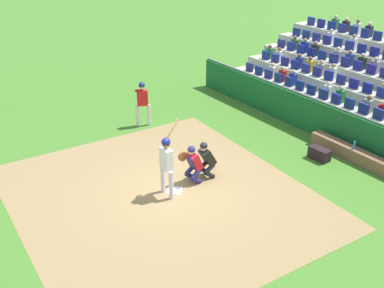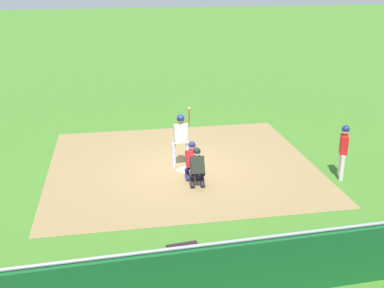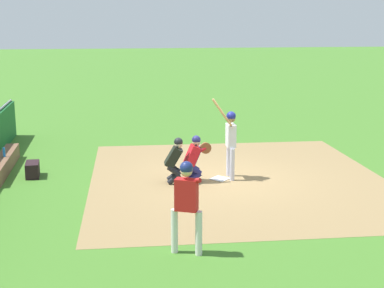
{
  "view_description": "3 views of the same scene",
  "coord_description": "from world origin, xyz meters",
  "px_view_note": "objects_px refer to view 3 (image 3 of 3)",
  "views": [
    {
      "loc": [
        -10.18,
        6.42,
        7.47
      ],
      "look_at": [
        0.09,
        -0.69,
        1.35
      ],
      "focal_mm": 43.75,
      "sensor_mm": 36.0,
      "label": 1
    },
    {
      "loc": [
        -2.8,
        -13.86,
        6.21
      ],
      "look_at": [
        0.21,
        -0.22,
        1.01
      ],
      "focal_mm": 42.75,
      "sensor_mm": 36.0,
      "label": 2
    },
    {
      "loc": [
        14.4,
        -3.07,
        4.23
      ],
      "look_at": [
        -0.26,
        -0.74,
        0.97
      ],
      "focal_mm": 51.78,
      "sensor_mm": 36.0,
      "label": 3
    }
  ],
  "objects_px": {
    "equipment_duffel_bag": "(33,169)",
    "home_plate_umpire": "(175,158)",
    "catcher_crouching": "(195,156)",
    "dugout_bench": "(4,164)",
    "batter_at_plate": "(231,137)",
    "on_deck_batter": "(187,198)",
    "home_plate_marker": "(220,179)",
    "water_bottle_on_bench": "(4,152)"
  },
  "relations": [
    {
      "from": "equipment_duffel_bag",
      "to": "on_deck_batter",
      "type": "xyz_separation_m",
      "value": [
        5.92,
        3.49,
        0.88
      ]
    },
    {
      "from": "dugout_bench",
      "to": "on_deck_batter",
      "type": "height_order",
      "value": "on_deck_batter"
    },
    {
      "from": "home_plate_marker",
      "to": "on_deck_batter",
      "type": "height_order",
      "value": "on_deck_batter"
    },
    {
      "from": "home_plate_marker",
      "to": "home_plate_umpire",
      "type": "height_order",
      "value": "home_plate_umpire"
    },
    {
      "from": "home_plate_umpire",
      "to": "equipment_duffel_bag",
      "type": "height_order",
      "value": "home_plate_umpire"
    },
    {
      "from": "home_plate_umpire",
      "to": "home_plate_marker",
      "type": "bearing_deg",
      "value": 96.29
    },
    {
      "from": "home_plate_marker",
      "to": "catcher_crouching",
      "type": "distance_m",
      "value": 1.02
    },
    {
      "from": "batter_at_plate",
      "to": "home_plate_marker",
      "type": "bearing_deg",
      "value": -79.72
    },
    {
      "from": "home_plate_marker",
      "to": "home_plate_umpire",
      "type": "distance_m",
      "value": 1.45
    },
    {
      "from": "water_bottle_on_bench",
      "to": "batter_at_plate",
      "type": "bearing_deg",
      "value": 74.65
    },
    {
      "from": "dugout_bench",
      "to": "equipment_duffel_bag",
      "type": "xyz_separation_m",
      "value": [
        0.75,
        0.9,
        -0.01
      ]
    },
    {
      "from": "on_deck_batter",
      "to": "home_plate_marker",
      "type": "bearing_deg",
      "value": 161.14
    },
    {
      "from": "catcher_crouching",
      "to": "home_plate_umpire",
      "type": "xyz_separation_m",
      "value": [
        0.03,
        -0.54,
        -0.03
      ]
    },
    {
      "from": "home_plate_marker",
      "to": "on_deck_batter",
      "type": "relative_size",
      "value": 0.25
    },
    {
      "from": "home_plate_marker",
      "to": "equipment_duffel_bag",
      "type": "xyz_separation_m",
      "value": [
        -1.08,
        -5.14,
        0.19
      ]
    },
    {
      "from": "home_plate_umpire",
      "to": "equipment_duffel_bag",
      "type": "distance_m",
      "value": 4.08
    },
    {
      "from": "home_plate_umpire",
      "to": "water_bottle_on_bench",
      "type": "relative_size",
      "value": 4.72
    },
    {
      "from": "batter_at_plate",
      "to": "equipment_duffel_bag",
      "type": "xyz_separation_m",
      "value": [
        -1.03,
        -5.43,
        -0.97
      ]
    },
    {
      "from": "batter_at_plate",
      "to": "catcher_crouching",
      "type": "relative_size",
      "value": 1.76
    },
    {
      "from": "water_bottle_on_bench",
      "to": "on_deck_batter",
      "type": "xyz_separation_m",
      "value": [
        6.61,
        4.34,
        0.51
      ]
    },
    {
      "from": "home_plate_marker",
      "to": "equipment_duffel_bag",
      "type": "distance_m",
      "value": 5.25
    },
    {
      "from": "catcher_crouching",
      "to": "dugout_bench",
      "type": "xyz_separation_m",
      "value": [
        -1.95,
        -5.31,
        -0.5
      ]
    },
    {
      "from": "dugout_bench",
      "to": "equipment_duffel_bag",
      "type": "height_order",
      "value": "dugout_bench"
    },
    {
      "from": "batter_at_plate",
      "to": "dugout_bench",
      "type": "height_order",
      "value": "batter_at_plate"
    },
    {
      "from": "home_plate_umpire",
      "to": "water_bottle_on_bench",
      "type": "xyz_separation_m",
      "value": [
        -1.92,
        -4.72,
        -0.11
      ]
    },
    {
      "from": "catcher_crouching",
      "to": "on_deck_batter",
      "type": "distance_m",
      "value": 4.82
    },
    {
      "from": "batter_at_plate",
      "to": "on_deck_batter",
      "type": "xyz_separation_m",
      "value": [
        4.89,
        -1.94,
        -0.09
      ]
    },
    {
      "from": "home_plate_umpire",
      "to": "dugout_bench",
      "type": "distance_m",
      "value": 5.18
    },
    {
      "from": "equipment_duffel_bag",
      "to": "water_bottle_on_bench",
      "type": "bearing_deg",
      "value": -132.83
    },
    {
      "from": "equipment_duffel_bag",
      "to": "on_deck_batter",
      "type": "distance_m",
      "value": 6.92
    },
    {
      "from": "catcher_crouching",
      "to": "equipment_duffel_bag",
      "type": "distance_m",
      "value": 4.6
    },
    {
      "from": "equipment_duffel_bag",
      "to": "home_plate_umpire",
      "type": "bearing_deg",
      "value": 68.8
    },
    {
      "from": "water_bottle_on_bench",
      "to": "on_deck_batter",
      "type": "distance_m",
      "value": 7.93
    },
    {
      "from": "batter_at_plate",
      "to": "home_plate_umpire",
      "type": "relative_size",
      "value": 1.8
    },
    {
      "from": "home_plate_marker",
      "to": "dugout_bench",
      "type": "distance_m",
      "value": 6.32
    },
    {
      "from": "home_plate_umpire",
      "to": "batter_at_plate",
      "type": "bearing_deg",
      "value": 97.05
    },
    {
      "from": "catcher_crouching",
      "to": "dugout_bench",
      "type": "height_order",
      "value": "catcher_crouching"
    },
    {
      "from": "batter_at_plate",
      "to": "on_deck_batter",
      "type": "distance_m",
      "value": 5.26
    },
    {
      "from": "water_bottle_on_bench",
      "to": "on_deck_batter",
      "type": "bearing_deg",
      "value": 33.29
    },
    {
      "from": "dugout_bench",
      "to": "water_bottle_on_bench",
      "type": "xyz_separation_m",
      "value": [
        0.06,
        0.05,
        0.35
      ]
    },
    {
      "from": "catcher_crouching",
      "to": "on_deck_batter",
      "type": "relative_size",
      "value": 0.72
    },
    {
      "from": "catcher_crouching",
      "to": "home_plate_umpire",
      "type": "distance_m",
      "value": 0.54
    }
  ]
}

